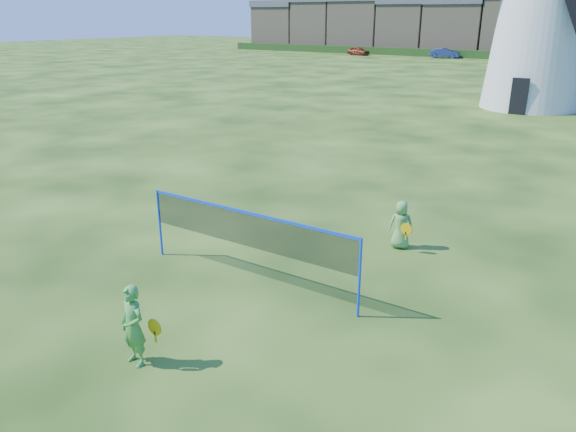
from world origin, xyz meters
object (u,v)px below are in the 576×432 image
(badminton_net, at_px, (247,231))
(car_left, at_px, (358,51))
(player_girl, at_px, (133,326))
(player_boy, at_px, (401,225))
(car_right, at_px, (445,53))
(windmill, at_px, (542,6))

(badminton_net, distance_m, car_left, 69.51)
(player_girl, distance_m, player_boy, 6.82)
(player_boy, xyz_separation_m, car_left, (-31.18, 59.62, -0.01))
(player_girl, relative_size, car_right, 0.36)
(badminton_net, xyz_separation_m, car_right, (-17.58, 64.27, -0.52))
(player_boy, bearing_deg, badminton_net, 38.08)
(badminton_net, xyz_separation_m, player_boy, (1.88, 3.41, -0.57))
(badminton_net, distance_m, player_girl, 3.26)
(car_left, bearing_deg, badminton_net, -141.44)
(windmill, relative_size, car_left, 5.03)
(player_boy, height_order, car_right, car_right)
(car_right, bearing_deg, player_boy, -173.63)
(windmill, relative_size, player_girl, 12.45)
(car_right, bearing_deg, player_girl, -176.57)
(windmill, distance_m, car_right, 41.40)
(player_girl, bearing_deg, badminton_net, 101.39)
(windmill, xyz_separation_m, player_boy, (1.93, -23.69, -5.11))
(windmill, bearing_deg, badminton_net, -89.89)
(player_boy, bearing_deg, player_girl, 53.06)
(car_right, bearing_deg, badminton_net, -176.06)
(windmill, height_order, car_left, windmill)
(windmill, bearing_deg, car_right, 115.25)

